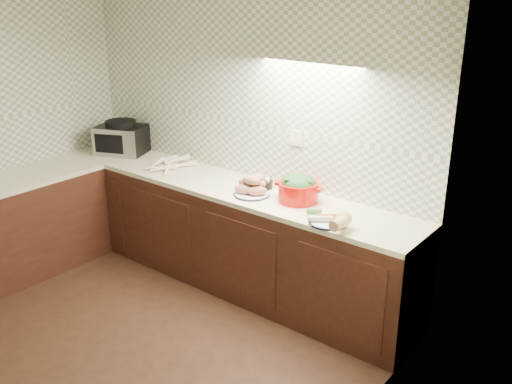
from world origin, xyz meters
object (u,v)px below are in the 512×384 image
Objects in this scene: toaster_oven at (122,138)px; dutch_oven at (298,188)px; veg_plate at (335,219)px; sweet_potato_plate at (252,187)px; parsnip_pile at (171,164)px; onion_bowl at (263,182)px.

toaster_oven reaches higher than dutch_oven.
toaster_oven is 1.35× the size of veg_plate.
dutch_oven reaches higher than veg_plate.
sweet_potato_plate is 0.84m from veg_plate.
parsnip_pile is at bearing 173.53° from veg_plate.
dutch_oven is 0.93× the size of veg_plate.
dutch_oven reaches higher than sweet_potato_plate.
dutch_oven is (1.39, 0.02, 0.07)m from parsnip_pile.
onion_bowl is (-0.04, 0.19, -0.02)m from sweet_potato_plate.
toaster_oven reaches higher than veg_plate.
dutch_oven reaches higher than parsnip_pile.
toaster_oven is at bearing 178.05° from parsnip_pile.
sweet_potato_plate is at bearing -173.82° from dutch_oven.
toaster_oven is 1.72m from onion_bowl.
toaster_oven is 1.45× the size of dutch_oven.
veg_plate is (1.86, -0.21, 0.01)m from parsnip_pile.
veg_plate is (0.87, -0.30, 0.00)m from onion_bowl.
parsnip_pile is (0.72, -0.02, -0.12)m from toaster_oven.
toaster_oven is 0.73m from parsnip_pile.
onion_bowl is at bearing 160.90° from veg_plate.
sweet_potato_plate is 0.76× the size of dutch_oven.
veg_plate is (2.58, -0.24, -0.11)m from toaster_oven.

